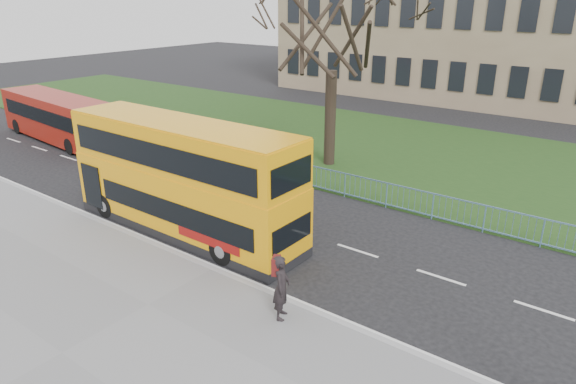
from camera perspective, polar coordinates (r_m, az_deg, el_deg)
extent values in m
plane|color=black|center=(17.81, -4.82, -6.80)|extent=(120.00, 120.00, 0.00)
cube|color=slate|center=(14.31, -23.80, -16.22)|extent=(80.00, 10.50, 0.12)
cube|color=#939396|center=(16.81, -8.36, -8.52)|extent=(80.00, 0.20, 0.14)
cube|color=#1C3C16|center=(29.22, 14.13, 4.01)|extent=(80.00, 15.40, 0.08)
cube|color=#826D52|center=(49.20, 19.49, 18.46)|extent=(30.00, 15.00, 14.00)
cube|color=#F8A30A|center=(19.25, -11.38, -0.85)|extent=(9.83, 2.36, 1.82)
cube|color=#F8A30A|center=(18.88, -11.61, 2.16)|extent=(9.83, 2.36, 0.31)
cube|color=#F8A30A|center=(18.60, -11.82, 5.00)|extent=(9.78, 2.31, 1.64)
cube|color=black|center=(18.13, -12.95, -2.16)|extent=(7.58, 0.06, 0.80)
cube|color=black|center=(17.92, -14.57, 3.88)|extent=(9.04, 0.06, 0.89)
cylinder|color=black|center=(21.59, -19.58, -1.44)|extent=(0.97, 0.26, 0.97)
cylinder|color=black|center=(17.00, -7.34, -6.50)|extent=(0.97, 0.26, 0.97)
cube|color=maroon|center=(33.96, -24.13, 7.60)|extent=(10.38, 3.18, 2.51)
cube|color=black|center=(33.44, -26.03, 7.70)|extent=(8.80, 0.78, 0.84)
cylinder|color=black|center=(37.15, -27.84, 6.47)|extent=(0.95, 0.32, 0.93)
cylinder|color=black|center=(30.86, -23.05, 4.67)|extent=(0.95, 0.32, 0.93)
imported|color=black|center=(13.86, -0.73, -10.54)|extent=(0.69, 0.80, 1.85)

